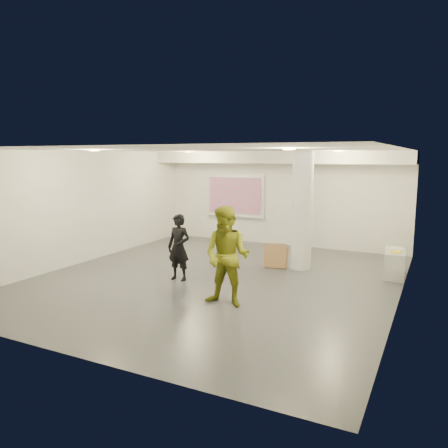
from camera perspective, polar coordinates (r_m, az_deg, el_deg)
The scene contains 20 objects.
floor at distance 10.37m, azimuth -0.99°, elevation -7.15°, with size 8.00×9.00×0.01m, color #3B3E44.
ceiling at distance 9.96m, azimuth -1.04°, elevation 9.67°, with size 8.00×9.00×0.01m, color white.
wall_back at distance 14.17m, azimuth 7.42°, elevation 3.30°, with size 8.00×0.01×3.00m, color silver.
wall_front at distance 6.47m, azimuth -19.78°, elevation -3.83°, with size 8.00×0.01×3.00m, color silver.
wall_left at distance 12.41m, azimuth -17.65°, elevation 2.16°, with size 0.01×9.00×3.00m, color silver.
wall_right at distance 8.96m, azimuth 22.31°, elevation -0.54°, with size 0.01×9.00×3.00m, color silver.
soffit_band at distance 13.59m, azimuth 6.76°, elevation 8.65°, with size 8.00×1.10×0.36m, color silver.
downlight_nw at distance 13.22m, azimuth -4.54°, elevation 9.37°, with size 0.22×0.22×0.02m, color #FFD791.
downlight_ne at distance 11.59m, azimuth 14.71°, elevation 9.18°, with size 0.22×0.22×0.02m, color #FFD791.
downlight_sw at distance 10.00m, azimuth -16.57°, elevation 9.19°, with size 0.22×0.22×0.02m, color #FFD791.
downlight_se at distance 7.72m, azimuth 8.48°, elevation 9.65°, with size 0.22×0.22×0.02m, color #FFD791.
column at distance 11.16m, azimuth 10.15°, elevation 1.73°, with size 0.52×0.52×3.00m, color silver.
projection_screen at distance 14.73m, azimuth 1.46°, elevation 3.68°, with size 2.10×0.13×1.42m.
credenza at distance 11.25m, azimuth 21.35°, elevation -4.82°, with size 0.45×1.08×0.63m, color #A1A3A7.
papers_stack at distance 11.38m, azimuth 21.63°, elevation -3.00°, with size 0.27×0.34×0.02m, color silver.
postit_pad at distance 10.98m, azimuth 21.58°, elevation -3.41°, with size 0.19×0.26×0.03m, color yellow.
cardboard_back at distance 11.43m, azimuth 7.21°, elevation -4.34°, with size 0.48×0.04×0.52m, color #936743.
cardboard_front at distance 11.37m, azimuth 6.67°, elevation -4.13°, with size 0.57×0.06×0.63m, color #936743.
woman at distance 10.15m, azimuth -5.92°, elevation -3.06°, with size 0.56×0.37×1.54m, color black.
man at distance 8.35m, azimuth 0.41°, elevation -4.27°, with size 0.94×0.73×1.93m, color olive.
Camera 1 is at (4.60, -8.84, 2.87)m, focal length 35.00 mm.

